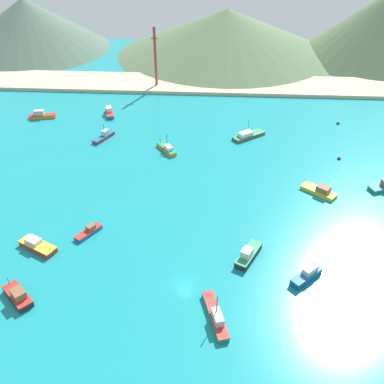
{
  "coord_description": "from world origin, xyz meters",
  "views": [
    {
      "loc": [
        5.11,
        -58.91,
        62.63
      ],
      "look_at": [
        -0.37,
        27.95,
        2.7
      ],
      "focal_mm": 40.67,
      "sensor_mm": 36.0,
      "label": 1
    }
  ],
  "objects_px": {
    "fishing_boat_7": "(248,135)",
    "fishing_boat_4": "(307,275)",
    "fishing_boat_0": "(104,136)",
    "fishing_boat_10": "(109,112)",
    "fishing_boat_13": "(216,316)",
    "buoy_0": "(339,159)",
    "fishing_boat_11": "(167,149)",
    "fishing_boat_6": "(248,255)",
    "buoy_1": "(338,123)",
    "fishing_boat_3": "(37,245)",
    "fishing_boat_1": "(18,296)",
    "fishing_boat_5": "(42,115)",
    "radio_tower": "(155,58)",
    "fishing_boat_14": "(320,191)",
    "fishing_boat_9": "(89,231)"
  },
  "relations": [
    {
      "from": "fishing_boat_7",
      "to": "fishing_boat_4",
      "type": "bearing_deg",
      "value": -81.53
    },
    {
      "from": "fishing_boat_0",
      "to": "fishing_boat_10",
      "type": "xyz_separation_m",
      "value": [
        -2.16,
        17.37,
        0.16
      ]
    },
    {
      "from": "fishing_boat_13",
      "to": "fishing_boat_0",
      "type": "bearing_deg",
      "value": 118.03
    },
    {
      "from": "buoy_0",
      "to": "fishing_boat_0",
      "type": "bearing_deg",
      "value": 173.24
    },
    {
      "from": "fishing_boat_7",
      "to": "fishing_boat_11",
      "type": "height_order",
      "value": "fishing_boat_7"
    },
    {
      "from": "fishing_boat_6",
      "to": "buoy_1",
      "type": "bearing_deg",
      "value": 63.88
    },
    {
      "from": "fishing_boat_0",
      "to": "fishing_boat_10",
      "type": "distance_m",
      "value": 17.5
    },
    {
      "from": "fishing_boat_3",
      "to": "fishing_boat_4",
      "type": "bearing_deg",
      "value": -5.59
    },
    {
      "from": "fishing_boat_1",
      "to": "buoy_1",
      "type": "bearing_deg",
      "value": 46.61
    },
    {
      "from": "fishing_boat_5",
      "to": "fishing_boat_11",
      "type": "height_order",
      "value": "fishing_boat_11"
    },
    {
      "from": "fishing_boat_5",
      "to": "fishing_boat_7",
      "type": "bearing_deg",
      "value": -8.35
    },
    {
      "from": "fishing_boat_4",
      "to": "radio_tower",
      "type": "relative_size",
      "value": 0.3
    },
    {
      "from": "fishing_boat_3",
      "to": "fishing_boat_14",
      "type": "distance_m",
      "value": 68.51
    },
    {
      "from": "fishing_boat_5",
      "to": "fishing_boat_6",
      "type": "height_order",
      "value": "fishing_boat_6"
    },
    {
      "from": "fishing_boat_3",
      "to": "fishing_boat_6",
      "type": "relative_size",
      "value": 1.03
    },
    {
      "from": "fishing_boat_1",
      "to": "fishing_boat_14",
      "type": "relative_size",
      "value": 0.82
    },
    {
      "from": "fishing_boat_11",
      "to": "fishing_boat_10",
      "type": "bearing_deg",
      "value": 133.03
    },
    {
      "from": "fishing_boat_0",
      "to": "fishing_boat_6",
      "type": "xyz_separation_m",
      "value": [
        42.12,
        -50.99,
        0.22
      ]
    },
    {
      "from": "fishing_boat_14",
      "to": "fishing_boat_3",
      "type": "bearing_deg",
      "value": -158.82
    },
    {
      "from": "fishing_boat_11",
      "to": "buoy_0",
      "type": "distance_m",
      "value": 49.65
    },
    {
      "from": "fishing_boat_14",
      "to": "fishing_boat_6",
      "type": "bearing_deg",
      "value": -127.43
    },
    {
      "from": "fishing_boat_14",
      "to": "fishing_boat_1",
      "type": "bearing_deg",
      "value": -148.02
    },
    {
      "from": "fishing_boat_6",
      "to": "fishing_boat_11",
      "type": "height_order",
      "value": "fishing_boat_11"
    },
    {
      "from": "fishing_boat_4",
      "to": "buoy_0",
      "type": "xyz_separation_m",
      "value": [
        16.53,
        47.91,
        -0.82
      ]
    },
    {
      "from": "fishing_boat_6",
      "to": "fishing_boat_14",
      "type": "relative_size",
      "value": 0.99
    },
    {
      "from": "fishing_boat_13",
      "to": "fishing_boat_7",
      "type": "bearing_deg",
      "value": 82.98
    },
    {
      "from": "fishing_boat_1",
      "to": "fishing_boat_5",
      "type": "bearing_deg",
      "value": 106.56
    },
    {
      "from": "fishing_boat_6",
      "to": "buoy_0",
      "type": "xyz_separation_m",
      "value": [
        27.75,
        42.7,
        -0.85
      ]
    },
    {
      "from": "fishing_boat_10",
      "to": "fishing_boat_13",
      "type": "relative_size",
      "value": 0.7
    },
    {
      "from": "fishing_boat_9",
      "to": "fishing_boat_11",
      "type": "bearing_deg",
      "value": 71.17
    },
    {
      "from": "fishing_boat_4",
      "to": "fishing_boat_10",
      "type": "xyz_separation_m",
      "value": [
        -55.5,
        73.56,
        -0.03
      ]
    },
    {
      "from": "buoy_1",
      "to": "fishing_boat_7",
      "type": "bearing_deg",
      "value": -159.2
    },
    {
      "from": "fishing_boat_6",
      "to": "fishing_boat_7",
      "type": "xyz_separation_m",
      "value": [
        2.31,
        54.6,
        -0.25
      ]
    },
    {
      "from": "fishing_boat_0",
      "to": "fishing_boat_6",
      "type": "height_order",
      "value": "fishing_boat_0"
    },
    {
      "from": "fishing_boat_0",
      "to": "fishing_boat_5",
      "type": "bearing_deg",
      "value": 150.68
    },
    {
      "from": "fishing_boat_0",
      "to": "fishing_boat_7",
      "type": "relative_size",
      "value": 0.79
    },
    {
      "from": "fishing_boat_1",
      "to": "fishing_boat_4",
      "type": "xyz_separation_m",
      "value": [
        54.4,
        8.7,
        -0.04
      ]
    },
    {
      "from": "fishing_boat_10",
      "to": "fishing_boat_3",
      "type": "bearing_deg",
      "value": -90.38
    },
    {
      "from": "fishing_boat_3",
      "to": "fishing_boat_6",
      "type": "distance_m",
      "value": 44.74
    },
    {
      "from": "fishing_boat_9",
      "to": "buoy_0",
      "type": "xyz_separation_m",
      "value": [
        62.78,
        36.96,
        -0.46
      ]
    },
    {
      "from": "fishing_boat_13",
      "to": "buoy_0",
      "type": "relative_size",
      "value": 11.51
    },
    {
      "from": "fishing_boat_10",
      "to": "fishing_boat_13",
      "type": "bearing_deg",
      "value": -65.84
    },
    {
      "from": "fishing_boat_10",
      "to": "buoy_1",
      "type": "bearing_deg",
      "value": -1.74
    },
    {
      "from": "fishing_boat_5",
      "to": "radio_tower",
      "type": "height_order",
      "value": "radio_tower"
    },
    {
      "from": "fishing_boat_11",
      "to": "radio_tower",
      "type": "bearing_deg",
      "value": 100.78
    },
    {
      "from": "fishing_boat_1",
      "to": "fishing_boat_13",
      "type": "xyz_separation_m",
      "value": [
        36.78,
        -2.21,
        -0.17
      ]
    },
    {
      "from": "fishing_boat_1",
      "to": "radio_tower",
      "type": "distance_m",
      "value": 109.61
    },
    {
      "from": "fishing_boat_4",
      "to": "fishing_boat_5",
      "type": "relative_size",
      "value": 0.76
    },
    {
      "from": "radio_tower",
      "to": "fishing_boat_1",
      "type": "bearing_deg",
      "value": -96.19
    },
    {
      "from": "fishing_boat_13",
      "to": "fishing_boat_14",
      "type": "relative_size",
      "value": 1.25
    }
  ]
}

